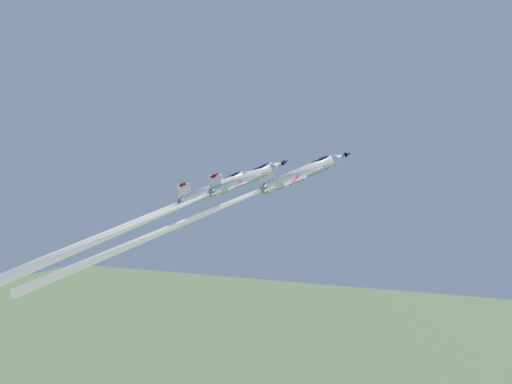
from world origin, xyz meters
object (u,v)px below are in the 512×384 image
at_px(jet_left, 165,212).
at_px(jet_lead, 188,220).
at_px(jet_right, 147,220).
at_px(jet_slot, 122,227).

bearing_deg(jet_left, jet_lead, 32.14).
bearing_deg(jet_right, jet_lead, 132.21).
bearing_deg(jet_right, jet_slot, -136.56).
xyz_separation_m(jet_lead, jet_left, (-8.58, 5.60, 0.91)).
distance_m(jet_lead, jet_right, 8.99).
xyz_separation_m(jet_lead, jet_slot, (-11.12, -5.20, -1.22)).
xyz_separation_m(jet_left, jet_slot, (-2.54, -10.80, -2.13)).
height_order(jet_lead, jet_left, jet_lead).
relative_size(jet_left, jet_right, 1.00).
distance_m(jet_lead, jet_left, 10.29).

